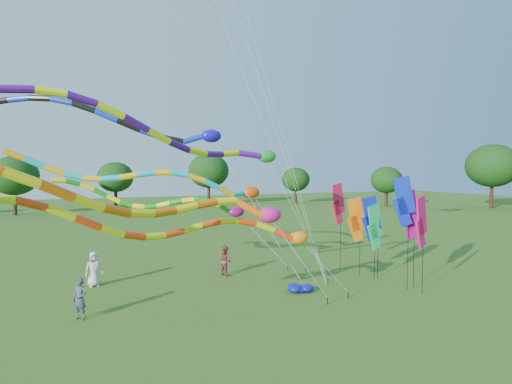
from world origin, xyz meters
name	(u,v)px	position (x,y,z in m)	size (l,w,h in m)	color
ground	(328,326)	(0.00, 0.00, 0.00)	(160.00, 160.00, 0.00)	#2E5617
tree_ring	(202,172)	(-3.94, 3.20, 5.76)	(116.34, 120.55, 9.73)	#382314
tube_kite_red	(208,229)	(-4.17, 1.56, 3.70)	(13.43, 2.74, 5.79)	black
tube_kite_orange	(159,202)	(-6.17, 0.28, 4.85)	(14.82, 4.03, 6.87)	black
tube_kite_purple	(165,134)	(-5.49, 2.69, 7.19)	(16.36, 4.17, 9.06)	black
tube_kite_blue	(96,119)	(-7.71, 7.26, 8.17)	(16.72, 6.03, 9.98)	black
tube_kite_cyan	(173,182)	(-4.12, 7.80, 5.26)	(14.79, 1.35, 7.29)	black
tube_kite_green	(176,203)	(-3.65, 9.47, 4.06)	(12.16, 2.48, 5.97)	black
banner_pole_magenta_b	(411,215)	(6.47, 2.73, 3.64)	(1.16, 0.10, 4.91)	black
banner_pole_magenta_a	(421,222)	(6.15, 1.70, 3.43)	(1.10, 0.52, 4.69)	black
banner_pole_orange	(356,220)	(5.59, 5.92, 3.11)	(1.16, 0.27, 4.37)	black
banner_pole_blue_a	(371,219)	(5.93, 5.08, 3.22)	(1.16, 0.27, 4.48)	black
banner_pole_blue_b	(404,202)	(6.01, 2.71, 4.31)	(1.11, 0.49, 5.58)	black
banner_pole_green	(375,227)	(6.12, 4.97, 2.80)	(1.16, 0.24, 4.06)	black
banner_pole_red	(338,204)	(5.49, 7.55, 3.86)	(1.14, 0.39, 5.12)	black
blue_nylon_heap	(298,288)	(1.14, 4.44, 0.18)	(1.44, 1.36, 0.39)	#0B1295
person_a	(94,269)	(-7.85, 9.27, 0.87)	(0.85, 0.55, 1.74)	beige
person_b	(80,299)	(-8.56, 4.35, 0.82)	(0.60, 0.39, 1.65)	#394250
person_c	(225,261)	(-1.04, 8.86, 0.81)	(0.79, 0.61, 1.62)	maroon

